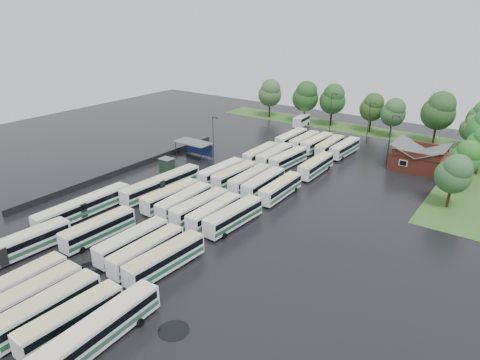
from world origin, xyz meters
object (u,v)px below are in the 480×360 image
Objects in this scene: brick_building at (419,160)px; minibus at (301,121)px; artic_bus_east at (86,340)px; artic_bus_west_a at (5,251)px.

minibus is at bearing 155.18° from brick_building.
brick_building is at bearing 78.02° from artic_bus_east.
artic_bus_east reaches higher than artic_bus_west_a.
minibus is (-1.79, 81.99, -0.15)m from artic_bus_west_a.
brick_building is 1.52× the size of minibus.
artic_bus_east is (21.44, -3.63, 0.01)m from artic_bus_west_a.
minibus is (-34.95, 16.17, -0.30)m from brick_building.
minibus is at bearing 102.78° from artic_bus_east.
brick_building is 0.60× the size of artic_bus_east.
artic_bus_west_a reaches higher than minibus.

